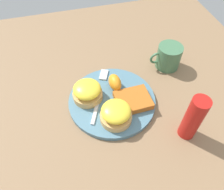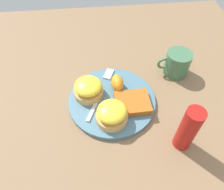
% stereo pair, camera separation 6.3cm
% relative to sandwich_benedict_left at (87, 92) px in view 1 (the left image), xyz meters
% --- Properties ---
extents(ground_plane, '(1.10, 1.10, 0.00)m').
position_rel_sandwich_benedict_left_xyz_m(ground_plane, '(-0.07, 0.03, -0.04)').
color(ground_plane, '#846647').
extents(plate, '(0.26, 0.26, 0.01)m').
position_rel_sandwich_benedict_left_xyz_m(plate, '(-0.07, 0.03, -0.03)').
color(plate, slate).
rests_on(plate, ground_plane).
extents(sandwich_benedict_left, '(0.09, 0.09, 0.05)m').
position_rel_sandwich_benedict_left_xyz_m(sandwich_benedict_left, '(0.00, 0.00, 0.00)').
color(sandwich_benedict_left, tan).
rests_on(sandwich_benedict_left, plate).
extents(sandwich_benedict_right, '(0.09, 0.09, 0.05)m').
position_rel_sandwich_benedict_left_xyz_m(sandwich_benedict_right, '(-0.06, 0.10, 0.00)').
color(sandwich_benedict_right, tan).
rests_on(sandwich_benedict_right, plate).
extents(hashbrown_patty, '(0.10, 0.09, 0.02)m').
position_rel_sandwich_benedict_left_xyz_m(hashbrown_patty, '(-0.12, 0.05, -0.02)').
color(hashbrown_patty, '#B25E1E').
rests_on(hashbrown_patty, plate).
extents(orange_wedge, '(0.04, 0.06, 0.04)m').
position_rel_sandwich_benedict_left_xyz_m(orange_wedge, '(-0.09, -0.02, -0.00)').
color(orange_wedge, orange).
rests_on(orange_wedge, plate).
extents(fork, '(0.10, 0.20, 0.00)m').
position_rel_sandwich_benedict_left_xyz_m(fork, '(-0.04, -0.01, -0.02)').
color(fork, silver).
rests_on(fork, plate).
extents(cup, '(0.11, 0.08, 0.08)m').
position_rel_sandwich_benedict_left_xyz_m(cup, '(-0.29, -0.08, 0.00)').
color(cup, '#42704C').
rests_on(cup, ground_plane).
extents(condiment_bottle, '(0.04, 0.04, 0.14)m').
position_rel_sandwich_benedict_left_xyz_m(condiment_bottle, '(-0.23, 0.18, 0.03)').
color(condiment_bottle, '#B21914').
rests_on(condiment_bottle, ground_plane).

